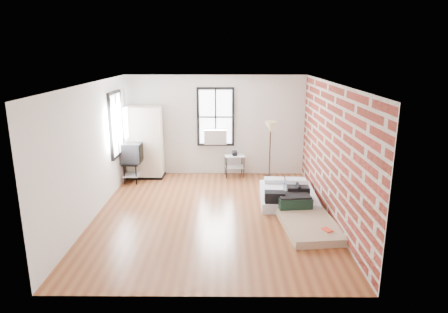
{
  "coord_description": "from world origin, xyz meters",
  "views": [
    {
      "loc": [
        0.31,
        -8.04,
        3.43
      ],
      "look_at": [
        0.25,
        0.3,
        1.22
      ],
      "focal_mm": 32.0,
      "sensor_mm": 36.0,
      "label": 1
    }
  ],
  "objects_px": {
    "mattress_bare": "(304,217)",
    "floor_lamp": "(271,130)",
    "side_table": "(235,159)",
    "wardrobe": "(145,143)",
    "mattress_main": "(287,195)",
    "tv_stand": "(133,153)"
  },
  "relations": [
    {
      "from": "side_table",
      "to": "tv_stand",
      "type": "xyz_separation_m",
      "value": [
        -2.74,
        -0.43,
        0.28
      ]
    },
    {
      "from": "wardrobe",
      "to": "tv_stand",
      "type": "xyz_separation_m",
      "value": [
        -0.26,
        -0.36,
        -0.22
      ]
    },
    {
      "from": "mattress_main",
      "to": "wardrobe",
      "type": "relative_size",
      "value": 0.89
    },
    {
      "from": "floor_lamp",
      "to": "tv_stand",
      "type": "relative_size",
      "value": 1.47
    },
    {
      "from": "mattress_main",
      "to": "side_table",
      "type": "height_order",
      "value": "side_table"
    },
    {
      "from": "wardrobe",
      "to": "floor_lamp",
      "type": "distance_m",
      "value": 3.48
    },
    {
      "from": "mattress_main",
      "to": "wardrobe",
      "type": "bearing_deg",
      "value": 155.84
    },
    {
      "from": "mattress_bare",
      "to": "wardrobe",
      "type": "height_order",
      "value": "wardrobe"
    },
    {
      "from": "mattress_main",
      "to": "mattress_bare",
      "type": "height_order",
      "value": "mattress_main"
    },
    {
      "from": "wardrobe",
      "to": "side_table",
      "type": "relative_size",
      "value": 2.74
    },
    {
      "from": "mattress_main",
      "to": "side_table",
      "type": "bearing_deg",
      "value": 124.73
    },
    {
      "from": "floor_lamp",
      "to": "mattress_bare",
      "type": "bearing_deg",
      "value": -82.53
    },
    {
      "from": "mattress_main",
      "to": "wardrobe",
      "type": "distance_m",
      "value": 4.22
    },
    {
      "from": "floor_lamp",
      "to": "tv_stand",
      "type": "distance_m",
      "value": 3.78
    },
    {
      "from": "wardrobe",
      "to": "side_table",
      "type": "xyz_separation_m",
      "value": [
        2.48,
        0.07,
        -0.49
      ]
    },
    {
      "from": "mattress_bare",
      "to": "floor_lamp",
      "type": "bearing_deg",
      "value": 91.53
    },
    {
      "from": "side_table",
      "to": "tv_stand",
      "type": "bearing_deg",
      "value": -171.07
    },
    {
      "from": "side_table",
      "to": "floor_lamp",
      "type": "height_order",
      "value": "floor_lamp"
    },
    {
      "from": "mattress_bare",
      "to": "floor_lamp",
      "type": "relative_size",
      "value": 1.29
    },
    {
      "from": "mattress_main",
      "to": "wardrobe",
      "type": "xyz_separation_m",
      "value": [
        -3.7,
        1.85,
        0.84
      ]
    },
    {
      "from": "mattress_bare",
      "to": "side_table",
      "type": "bearing_deg",
      "value": 107.75
    },
    {
      "from": "mattress_main",
      "to": "tv_stand",
      "type": "bearing_deg",
      "value": 161.82
    }
  ]
}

